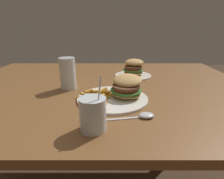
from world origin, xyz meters
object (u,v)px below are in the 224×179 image
Objects in this scene: spoon at (144,115)px; meal_plate_near at (119,92)px; juice_glass at (92,115)px; meal_plate_far at (133,70)px; beer_glass at (67,75)px.

meal_plate_near is at bearing 106.23° from spoon.
meal_plate_far is (0.19, 0.63, -0.01)m from juice_glass.
meal_plate_near is 0.19m from spoon.
juice_glass is 0.20m from spoon.
meal_plate_near is 0.29m from beer_glass.
juice_glass reaches higher than spoon.
meal_plate_near is 0.39m from meal_plate_far.
beer_glass reaches higher than spoon.
juice_glass reaches higher than meal_plate_far.
spoon is (0.17, 0.08, -0.04)m from juice_glass.
spoon is 0.55m from meal_plate_far.
juice_glass is 0.66m from meal_plate_far.
beer_glass is at bearing 127.72° from spoon.
meal_plate_far is (0.36, 0.24, -0.03)m from beer_glass.
beer_glass is 0.89× the size of juice_glass.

